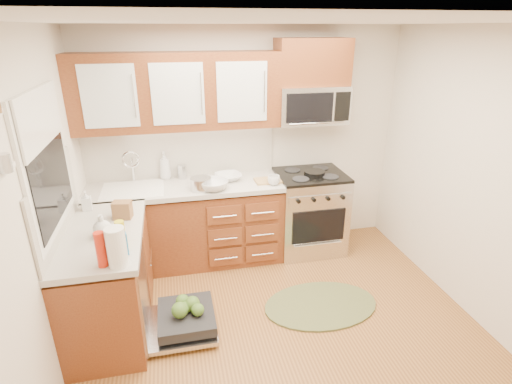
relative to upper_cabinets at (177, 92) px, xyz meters
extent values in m
plane|color=brown|center=(0.73, -1.57, -1.88)|extent=(3.50, 3.50, 0.00)
plane|color=white|center=(0.73, -1.57, 0.62)|extent=(3.50, 3.50, 0.00)
cube|color=beige|center=(0.73, 0.18, -0.62)|extent=(3.50, 0.04, 2.50)
cube|color=beige|center=(-1.02, -1.57, -0.62)|extent=(0.04, 3.50, 2.50)
cube|color=beige|center=(2.48, -1.57, -0.62)|extent=(0.04, 3.50, 2.50)
cube|color=#5A2314|center=(0.00, -0.12, -1.45)|extent=(2.05, 0.60, 0.85)
cube|color=#5A2314|center=(-0.72, -1.05, -1.45)|extent=(0.60, 1.25, 0.85)
cube|color=#B5AFA6|center=(0.00, -0.14, -0.97)|extent=(2.07, 0.64, 0.05)
cube|color=#B5AFA6|center=(-0.71, -1.05, -0.97)|extent=(0.64, 1.27, 0.05)
cube|color=beige|center=(0.00, 0.16, -0.67)|extent=(2.05, 0.02, 0.57)
cube|color=beige|center=(-1.01, -1.05, -0.67)|extent=(0.02, 1.25, 0.57)
cube|color=#5A2314|center=(1.41, 0.00, 0.26)|extent=(0.76, 0.35, 0.47)
cube|color=white|center=(-0.98, -1.07, 0.00)|extent=(0.02, 0.96, 0.40)
cylinder|color=black|center=(1.43, -0.19, -0.90)|extent=(0.26, 0.26, 0.04)
cylinder|color=silver|center=(0.16, -0.30, -0.89)|extent=(0.27, 0.27, 0.13)
cube|color=tan|center=(0.91, -0.22, -0.94)|extent=(0.32, 0.21, 0.02)
cylinder|color=silver|center=(-0.01, 0.07, -0.87)|extent=(0.12, 0.12, 0.16)
cylinder|color=white|center=(-0.52, -1.59, -0.80)|extent=(0.17, 0.17, 0.29)
cylinder|color=gold|center=(-0.52, -1.34, -0.84)|extent=(0.08, 0.08, 0.22)
cylinder|color=red|center=(-0.63, -1.57, -0.82)|extent=(0.08, 0.08, 0.26)
cube|color=brown|center=(-0.56, -0.81, -0.87)|extent=(0.17, 0.14, 0.15)
cube|color=#246FAA|center=(-0.52, -1.45, -0.86)|extent=(0.12, 0.09, 0.17)
imported|color=#999999|center=(0.48, -0.08, -0.92)|extent=(0.33, 0.33, 0.07)
imported|color=#999999|center=(0.29, -0.32, -0.90)|extent=(0.40, 0.40, 0.10)
imported|color=#999999|center=(0.93, -0.32, -0.90)|extent=(0.17, 0.17, 0.10)
imported|color=#999999|center=(-0.19, 0.10, -0.80)|extent=(0.13, 0.13, 0.31)
imported|color=#999999|center=(-0.90, -0.57, -0.86)|extent=(0.09, 0.10, 0.18)
imported|color=#999999|center=(-0.69, -1.12, -0.86)|extent=(0.19, 0.19, 0.19)
camera|label=1|loc=(-0.10, -4.13, 0.59)|focal=28.00mm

